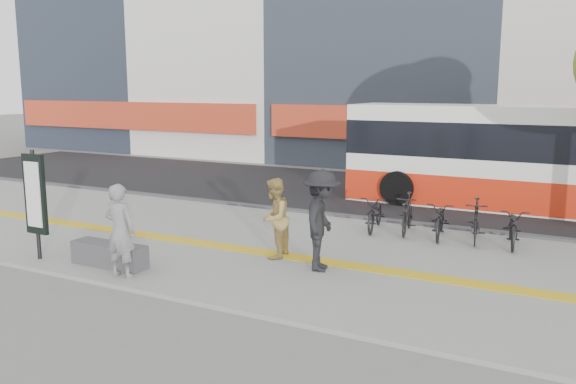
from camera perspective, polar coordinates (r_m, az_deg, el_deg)
The scene contains 12 objects.
ground at distance 11.55m, azimuth -2.93°, elevation -7.63°, with size 120.00×120.00×0.00m, color slate.
sidewalk at distance 12.79m, azimuth 0.54°, elevation -5.67°, with size 40.00×7.00×0.08m, color gray.
tactile_strip at distance 12.36m, azimuth -0.54°, elevation -6.02°, with size 40.00×0.45×0.01m, color gold.
street at distance 19.59m, azimuth 10.70°, elevation -0.33°, with size 40.00×8.00×0.06m, color black.
curb at distance 15.88m, azimuth 6.37°, elevation -2.50°, with size 40.00×0.25×0.14m, color #3C3C3E.
bench at distance 12.10m, azimuth -16.62°, elevation -5.72°, with size 1.60×0.45×0.45m, color #3C3C3E.
signboard at distance 12.84m, azimuth -22.92°, elevation -0.34°, with size 0.55×0.10×2.20m.
bus at distance 18.11m, azimuth 23.10°, elevation 2.65°, with size 10.88×2.58×2.90m.
bicycle_row at distance 14.12m, azimuth 14.32°, elevation -2.45°, with size 3.97×1.70×0.95m.
seated_woman at distance 11.23m, azimuth -15.69°, elevation -3.55°, with size 0.63×0.41×1.72m, color black.
pedestrian_tan at distance 12.01m, azimuth -1.31°, elevation -2.52°, with size 0.79×0.61×1.62m, color #A3874A.
pedestrian_dark at distance 11.20m, azimuth 3.20°, elevation -2.72°, with size 1.23×0.71×1.91m, color black.
Camera 1 is at (5.67, -9.43, 3.51)m, focal length 37.39 mm.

